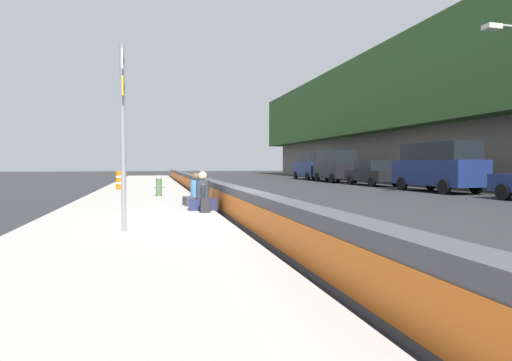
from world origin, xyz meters
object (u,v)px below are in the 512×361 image
(route_sign_post, at_px, (123,125))
(seated_person_foreground, at_px, (203,198))
(parked_car_far, at_px, (311,165))
(seated_person_middle, at_px, (196,195))
(parked_car_fourth, at_px, (372,173))
(fire_hydrant, at_px, (159,185))
(construction_barrel, at_px, (121,180))
(parked_car_third, at_px, (438,166))
(parked_car_midline, at_px, (336,165))
(backpack, at_px, (205,205))

(route_sign_post, xyz_separation_m, seated_person_foreground, (3.50, -1.95, -1.73))
(parked_car_far, bearing_deg, seated_person_middle, 150.66)
(route_sign_post, height_order, parked_car_fourth, route_sign_post)
(fire_hydrant, xyz_separation_m, parked_car_fourth, (7.78, -14.14, 0.27))
(parked_car_far, bearing_deg, construction_barrel, 131.03)
(parked_car_third, bearing_deg, parked_car_midline, 0.40)
(construction_barrel, distance_m, parked_car_fourth, 16.20)
(fire_hydrant, height_order, parked_car_third, parked_car_third)
(parked_car_far, bearing_deg, parked_car_fourth, 179.69)
(parked_car_third, bearing_deg, seated_person_middle, 112.43)
(fire_hydrant, height_order, seated_person_foreground, seated_person_foreground)
(seated_person_middle, distance_m, parked_car_third, 14.15)
(seated_person_middle, distance_m, parked_car_midline, 21.90)
(fire_hydrant, distance_m, parked_car_fourth, 16.14)
(construction_barrel, xyz_separation_m, parked_car_midline, (8.27, -15.91, 0.73))
(backpack, relative_size, construction_barrel, 0.42)
(parked_car_midline, height_order, parked_car_far, same)
(construction_barrel, bearing_deg, seated_person_middle, -162.57)
(parked_car_third, bearing_deg, construction_barrel, 76.08)
(route_sign_post, height_order, construction_barrel, route_sign_post)
(parked_car_midline, bearing_deg, parked_car_far, -1.39)
(fire_hydrant, xyz_separation_m, construction_barrel, (5.15, 1.84, 0.03))
(backpack, relative_size, parked_car_far, 0.08)
(parked_car_midline, bearing_deg, parked_car_fourth, -179.23)
(backpack, relative_size, parked_car_midline, 0.08)
(seated_person_middle, xyz_separation_m, backpack, (-2.04, -0.03, -0.13))
(construction_barrel, height_order, parked_car_third, parked_car_third)
(construction_barrel, relative_size, parked_car_third, 0.18)
(parked_car_fourth, bearing_deg, route_sign_post, 138.36)
(construction_barrel, bearing_deg, fire_hydrant, -160.32)
(seated_person_foreground, height_order, parked_car_midline, parked_car_midline)
(fire_hydrant, bearing_deg, seated_person_foreground, -168.21)
(route_sign_post, height_order, backpack, route_sign_post)
(parked_car_third, xyz_separation_m, parked_car_fourth, (6.59, 0.01, -0.49))
(fire_hydrant, height_order, parked_car_far, parked_car_far)
(fire_hydrant, xyz_separation_m, backpack, (-6.23, -1.13, -0.25))
(parked_car_midline, relative_size, parked_car_far, 1.01)
(route_sign_post, relative_size, construction_barrel, 3.79)
(parked_car_midline, bearing_deg, route_sign_post, 146.49)
(parked_car_third, relative_size, parked_car_midline, 1.00)
(fire_hydrant, distance_m, seated_person_foreground, 5.64)
(parked_car_midline, distance_m, parked_car_far, 5.69)
(backpack, xyz_separation_m, parked_car_third, (7.42, -13.02, 1.02))
(construction_barrel, bearing_deg, route_sign_post, -175.77)
(parked_car_third, relative_size, parked_car_fourth, 1.14)
(construction_barrel, bearing_deg, parked_car_far, -48.97)
(seated_person_foreground, bearing_deg, parked_car_fourth, -44.33)
(fire_hydrant, height_order, parked_car_midline, parked_car_midline)
(fire_hydrant, bearing_deg, route_sign_post, 174.96)
(parked_car_third, distance_m, parked_car_midline, 12.24)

